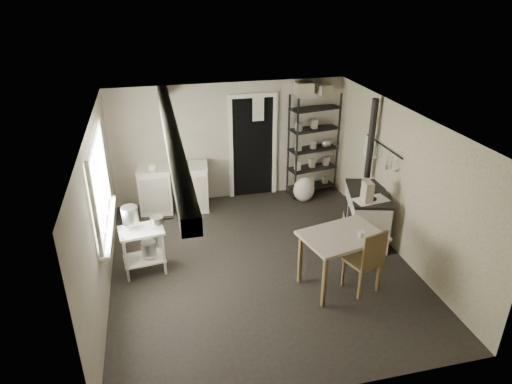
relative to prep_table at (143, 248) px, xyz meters
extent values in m
plane|color=black|center=(1.74, -0.22, -0.40)|extent=(5.00, 5.00, 0.00)
plane|color=beige|center=(1.74, -0.22, 1.90)|extent=(5.00, 5.00, 0.00)
cube|color=#B7AE9C|center=(1.74, 2.28, 0.75)|extent=(4.50, 0.02, 2.30)
cube|color=#B7AE9C|center=(1.74, -2.72, 0.75)|extent=(4.50, 0.02, 2.30)
cube|color=#B7AE9C|center=(-0.51, -0.22, 0.75)|extent=(0.02, 5.00, 2.30)
cube|color=#B7AE9C|center=(3.99, -0.22, 0.75)|extent=(0.02, 5.00, 2.30)
cylinder|color=silver|center=(-0.13, 0.08, 0.54)|extent=(0.29, 0.29, 0.26)
cylinder|color=silver|center=(0.24, 0.01, 0.45)|extent=(0.25, 0.25, 0.11)
cylinder|color=silver|center=(0.08, 0.00, -0.02)|extent=(0.22, 0.22, 0.24)
imported|color=white|center=(0.65, 1.92, 0.55)|extent=(0.35, 0.35, 0.07)
imported|color=white|center=(0.24, 1.83, 0.57)|extent=(0.17, 0.17, 0.11)
imported|color=white|center=(3.04, 2.08, 0.96)|extent=(0.08, 0.08, 0.18)
cube|color=beige|center=(3.14, 2.09, 1.61)|extent=(0.36, 0.32, 0.23)
cube|color=beige|center=(3.51, 2.07, 1.59)|extent=(0.34, 0.33, 0.17)
cube|color=beige|center=(3.47, -0.15, 0.61)|extent=(0.15, 0.23, 0.33)
imported|color=white|center=(2.93, -1.10, 0.40)|extent=(0.13, 0.13, 0.09)
ellipsoid|color=silver|center=(3.10, 1.71, -0.16)|extent=(0.42, 0.36, 0.50)
cylinder|color=white|center=(3.16, -0.35, -0.33)|extent=(0.13, 0.13, 0.14)
camera|label=1|loc=(0.31, -5.98, 3.67)|focal=32.00mm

